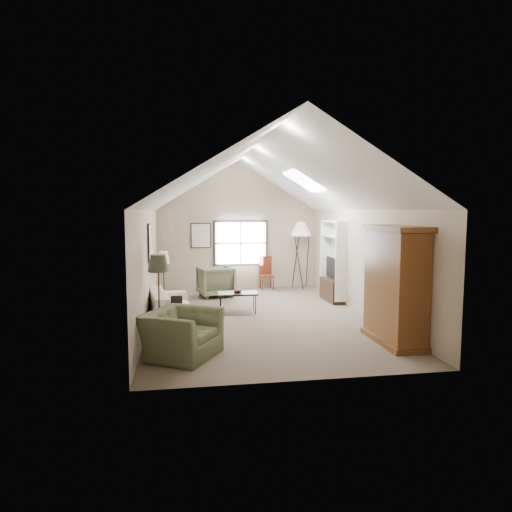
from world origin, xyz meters
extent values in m
cube|color=#716150|center=(0.00, 0.00, 0.00)|extent=(5.00, 8.00, 0.01)
cube|color=tan|center=(0.00, 4.00, 1.25)|extent=(5.00, 0.01, 2.50)
cube|color=tan|center=(0.00, -4.00, 1.25)|extent=(5.00, 0.01, 2.50)
cube|color=tan|center=(-2.50, 0.00, 1.25)|extent=(0.01, 8.00, 2.50)
cube|color=tan|center=(2.50, 0.00, 1.25)|extent=(0.01, 8.00, 2.50)
cube|color=black|center=(0.10, 3.96, 1.45)|extent=(1.72, 0.08, 1.42)
cube|color=black|center=(-2.47, 0.30, 1.75)|extent=(0.68, 0.04, 0.88)
cube|color=black|center=(-1.15, 3.97, 1.70)|extent=(0.62, 0.04, 0.78)
cube|color=brown|center=(2.18, -2.40, 1.10)|extent=(0.60, 1.50, 2.20)
cube|color=white|center=(2.34, 1.60, 1.15)|extent=(0.32, 1.30, 2.10)
cube|color=#382316|center=(2.32, 1.60, 0.30)|extent=(0.34, 1.18, 0.60)
cube|color=black|center=(2.32, 1.60, 0.92)|extent=(0.05, 0.90, 0.55)
imported|color=beige|center=(-1.97, -0.05, 0.35)|extent=(1.27, 2.51, 0.70)
imported|color=#555F42|center=(-1.78, -2.59, 0.40)|extent=(1.54, 1.59, 0.79)
imported|color=#626B4B|center=(-0.80, 2.75, 0.44)|extent=(1.11, 1.13, 0.87)
cube|color=#322114|center=(-0.43, 0.55, 0.25)|extent=(1.00, 0.59, 0.50)
imported|color=#362016|center=(-0.43, 0.55, 0.53)|extent=(0.24, 0.24, 0.06)
cylinder|color=#352415|center=(-1.87, -1.65, 0.30)|extent=(0.68, 0.68, 0.60)
cube|color=maroon|center=(0.89, 3.70, 0.52)|extent=(0.42, 0.42, 1.03)
camera|label=1|loc=(-1.77, -10.28, 2.50)|focal=32.00mm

